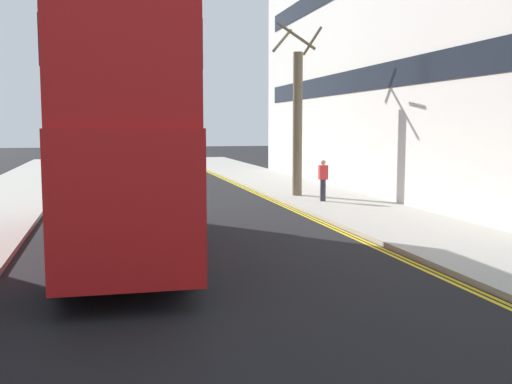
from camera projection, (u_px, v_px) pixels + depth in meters
sidewalk_right at (409, 226)px, 18.19m from camera, size 4.00×80.00×0.14m
kerb_line_outer at (373, 244)px, 15.76m from camera, size 0.10×56.00×0.01m
kerb_line_inner at (368, 245)px, 15.73m from camera, size 0.10×56.00×0.01m
double_decker_bus_away at (122, 128)px, 14.50m from camera, size 2.94×10.85×5.64m
pedestrian_far at (323, 180)px, 23.64m from camera, size 0.34×0.22×1.62m
street_tree_mid at (297, 118)px, 25.39m from camera, size 2.00×2.22×7.13m
townhouse_terrace_right at (448, 49)px, 28.51m from camera, size 10.08×28.00×13.33m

